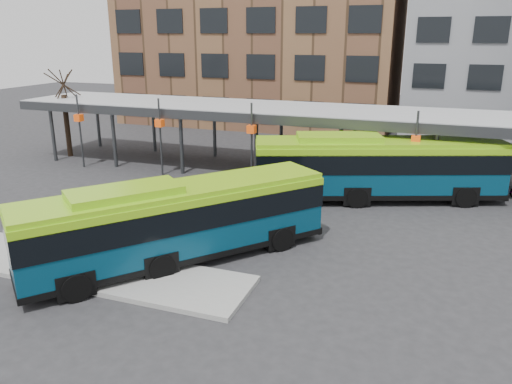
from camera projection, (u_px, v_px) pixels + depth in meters
name	position (u px, v px, depth m)	size (l,w,h in m)	color
ground	(237.00, 258.00, 19.83)	(120.00, 120.00, 0.00)	#28282B
boarding_island	(73.00, 266.00, 18.90)	(14.00, 3.00, 0.18)	gray
canopy	(315.00, 113.00, 30.20)	(40.00, 6.53, 4.80)	#999B9E
tree	(67.00, 123.00, 35.70)	(1.64, 1.64, 5.60)	black
building_brick	(264.00, 7.00, 48.43)	(26.00, 14.00, 22.00)	brown
bus_front	(177.00, 220.00, 19.06)	(9.55, 10.76, 3.28)	#06354C
bus_rear	(377.00, 166.00, 26.27)	(13.01, 7.06, 3.55)	#06354C
pedestrian	(35.00, 249.00, 18.07)	(0.72, 0.75, 1.72)	black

